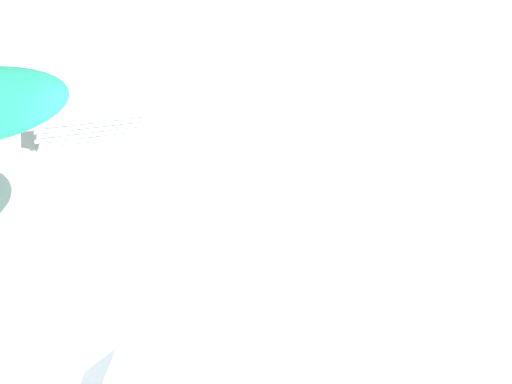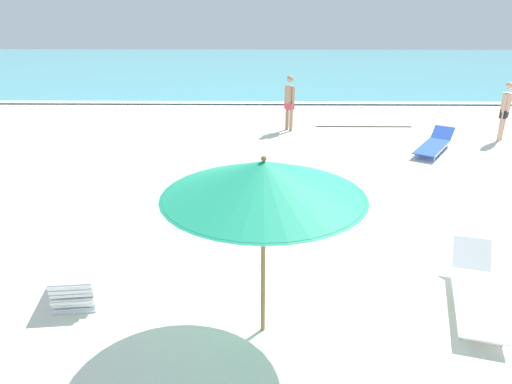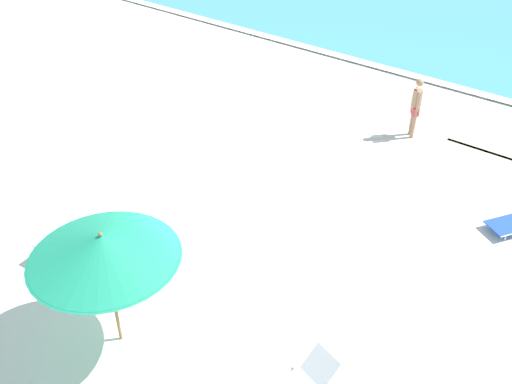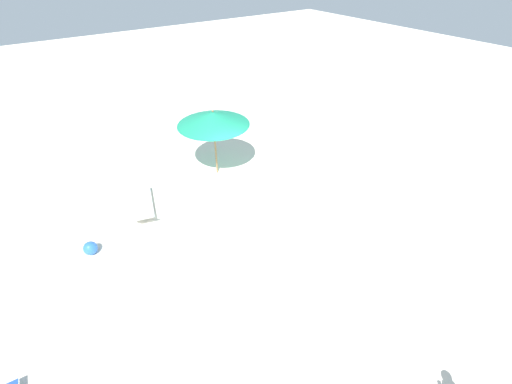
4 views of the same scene
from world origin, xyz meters
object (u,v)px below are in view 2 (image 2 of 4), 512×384
sun_lounger_near_water_left (434,144)px  beachgoer_shoreline_child (290,100)px  beach_umbrella (264,180)px  lounger_stack (86,266)px  sun_lounger_beside_umbrella (476,291)px  beachgoer_wading_adult (505,108)px

sun_lounger_near_water_left → beachgoer_shoreline_child: beachgoer_shoreline_child is taller
beach_umbrella → beachgoer_shoreline_child: size_ratio=1.43×
lounger_stack → beach_umbrella: bearing=-30.2°
beach_umbrella → lounger_stack: bearing=156.3°
sun_lounger_near_water_left → beach_umbrella: bearing=-89.1°
lounger_stack → sun_lounger_beside_umbrella: size_ratio=0.86×
lounger_stack → sun_lounger_near_water_left: bearing=35.2°
beachgoer_wading_adult → sun_lounger_near_water_left: bearing=-25.0°
lounger_stack → beachgoer_wading_adult: beachgoer_wading_adult is taller
beach_umbrella → beachgoer_shoreline_child: beach_umbrella is taller
sun_lounger_beside_umbrella → beachgoer_wading_adult: 9.45m
sun_lounger_near_water_left → beachgoer_shoreline_child: bearing=-176.2°
beachgoer_shoreline_child → beach_umbrella: bearing=-41.2°
sun_lounger_beside_umbrella → beachgoer_shoreline_child: bearing=119.1°
beach_umbrella → beachgoer_wading_adult: 11.68m
beach_umbrella → beachgoer_wading_adult: beach_umbrella is taller
sun_lounger_near_water_left → beachgoer_wading_adult: size_ratio=1.27×
beach_umbrella → sun_lounger_near_water_left: beach_umbrella is taller
beachgoer_shoreline_child → sun_lounger_near_water_left: bearing=25.4°
beach_umbrella → beachgoer_wading_adult: bearing=51.8°
sun_lounger_beside_umbrella → beachgoer_shoreline_child: size_ratio=1.28×
sun_lounger_near_water_left → beachgoer_shoreline_child: (-4.01, 2.15, 0.80)m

